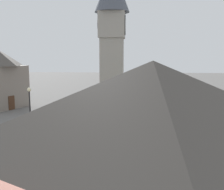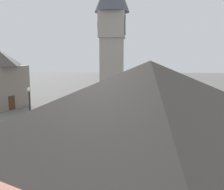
# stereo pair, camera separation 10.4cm
# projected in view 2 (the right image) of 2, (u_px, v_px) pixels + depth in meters

# --- Properties ---
(ground_plane) EXTENTS (200.00, 200.00, 0.00)m
(ground_plane) POSITION_uv_depth(u_px,v_px,m) (112.00, 123.00, 30.50)
(ground_plane) COLOR #605E5B
(clock_tower) EXTENTS (3.89, 3.89, 18.07)m
(clock_tower) POSITION_uv_depth(u_px,v_px,m) (112.00, 33.00, 28.95)
(clock_tower) COLOR gray
(clock_tower) RESTS_ON ground
(car_blue_kerb) EXTENTS (4.44, 3.43, 1.53)m
(car_blue_kerb) POSITION_uv_depth(u_px,v_px,m) (82.00, 103.00, 39.65)
(car_blue_kerb) COLOR black
(car_blue_kerb) RESTS_ON ground
(car_red_corner) EXTENTS (4.28, 3.89, 1.53)m
(car_red_corner) POSITION_uv_depth(u_px,v_px,m) (214.00, 118.00, 29.92)
(car_red_corner) COLOR red
(car_red_corner) RESTS_ON ground
(car_white_side) EXTENTS (2.65, 4.42, 1.53)m
(car_white_side) POSITION_uv_depth(u_px,v_px,m) (123.00, 103.00, 39.69)
(car_white_side) COLOR red
(car_white_side) RESTS_ON ground
(pedestrian) EXTENTS (0.48, 0.38, 1.69)m
(pedestrian) POSITION_uv_depth(u_px,v_px,m) (59.00, 112.00, 32.15)
(pedestrian) COLOR #2D3351
(pedestrian) RESTS_ON ground
(tree) EXTENTS (4.39, 4.39, 6.45)m
(tree) POSITION_uv_depth(u_px,v_px,m) (165.00, 101.00, 21.08)
(tree) COLOR brown
(tree) RESTS_ON ground
(building_corner_back) EXTENTS (7.21, 9.68, 7.71)m
(building_corner_back) POSITION_uv_depth(u_px,v_px,m) (148.00, 186.00, 7.82)
(building_corner_back) COLOR #995142
(building_corner_back) RESTS_ON ground
(lamp_post) EXTENTS (0.36, 0.36, 5.02)m
(lamp_post) POSITION_uv_depth(u_px,v_px,m) (30.00, 105.00, 23.84)
(lamp_post) COLOR black
(lamp_post) RESTS_ON ground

